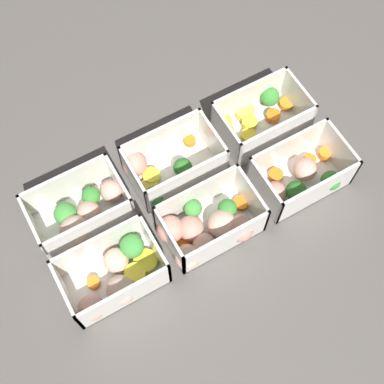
{
  "coord_description": "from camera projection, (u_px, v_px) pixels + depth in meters",
  "views": [
    {
      "loc": [
        -0.19,
        -0.34,
        0.85
      ],
      "look_at": [
        0.0,
        0.0,
        0.03
      ],
      "focal_mm": 50.0,
      "sensor_mm": 36.0,
      "label": 1
    }
  ],
  "objects": [
    {
      "name": "container_near_left",
      "position": [
        116.0,
        275.0,
        0.85
      ],
      "size": [
        0.16,
        0.11,
        0.08
      ],
      "color": "silver",
      "rests_on": "ground_plane"
    },
    {
      "name": "container_far_center",
      "position": [
        165.0,
        167.0,
        0.93
      ],
      "size": [
        0.16,
        0.11,
        0.08
      ],
      "color": "silver",
      "rests_on": "ground_plane"
    },
    {
      "name": "ground_plane",
      "position": [
        192.0,
        199.0,
        0.93
      ],
      "size": [
        4.0,
        4.0,
        0.0
      ],
      "primitive_type": "plane",
      "color": "#56514C"
    },
    {
      "name": "container_far_left",
      "position": [
        82.0,
        213.0,
        0.89
      ],
      "size": [
        0.17,
        0.11,
        0.08
      ],
      "color": "silver",
      "rests_on": "ground_plane"
    },
    {
      "name": "container_near_right",
      "position": [
        300.0,
        177.0,
        0.92
      ],
      "size": [
        0.16,
        0.1,
        0.08
      ],
      "color": "silver",
      "rests_on": "ground_plane"
    },
    {
      "name": "container_far_right",
      "position": [
        259.0,
        117.0,
        0.97
      ],
      "size": [
        0.17,
        0.12,
        0.08
      ],
      "color": "silver",
      "rests_on": "ground_plane"
    },
    {
      "name": "container_near_center",
      "position": [
        207.0,
        227.0,
        0.88
      ],
      "size": [
        0.18,
        0.11,
        0.08
      ],
      "color": "silver",
      "rests_on": "ground_plane"
    }
  ]
}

